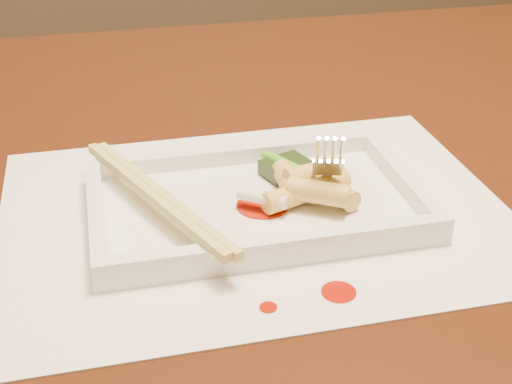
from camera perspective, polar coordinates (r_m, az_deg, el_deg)
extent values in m
cube|color=black|center=(0.64, -4.18, -0.08)|extent=(1.40, 0.90, 0.04)
cube|color=white|center=(0.57, 0.00, -1.64)|extent=(0.40, 0.30, 0.00)
cylinder|color=#A61304|center=(0.49, 6.63, -7.94)|extent=(0.02, 0.02, 0.00)
cylinder|color=#A61304|center=(0.47, 1.00, -9.21)|extent=(0.01, 0.01, 0.00)
cube|color=white|center=(0.57, 0.00, -1.23)|extent=(0.26, 0.16, 0.01)
cube|color=white|center=(0.63, -1.56, 3.02)|extent=(0.26, 0.01, 0.01)
cube|color=white|center=(0.50, 1.95, -4.37)|extent=(0.26, 0.01, 0.01)
cube|color=white|center=(0.55, -12.65, -1.73)|extent=(0.01, 0.14, 0.01)
cube|color=white|center=(0.60, 11.62, 1.09)|extent=(0.01, 0.14, 0.01)
cube|color=black|center=(0.60, 2.36, 1.99)|extent=(0.05, 0.04, 0.01)
cylinder|color=#EAEACC|center=(0.55, 0.54, -0.50)|extent=(0.04, 0.03, 0.01)
cylinder|color=#419718|center=(0.59, 3.55, 1.66)|extent=(0.05, 0.08, 0.01)
cube|color=#CDBE66|center=(0.55, -8.40, -0.29)|extent=(0.09, 0.19, 0.01)
cube|color=#CDBE66|center=(0.55, -7.56, -0.20)|extent=(0.09, 0.19, 0.01)
cylinder|color=#A61304|center=(0.56, 0.54, -1.06)|extent=(0.04, 0.04, 0.00)
cylinder|color=#E1CD69|center=(0.55, 2.67, -0.39)|extent=(0.05, 0.03, 0.02)
cylinder|color=#E1CD69|center=(0.57, 5.63, 0.53)|extent=(0.04, 0.04, 0.02)
cylinder|color=#E1CD69|center=(0.55, 5.00, -0.03)|extent=(0.05, 0.04, 0.02)
cylinder|color=#E1CD69|center=(0.57, 2.65, 0.80)|extent=(0.02, 0.05, 0.02)
cylinder|color=#E1CD69|center=(0.57, 6.19, 0.22)|extent=(0.03, 0.05, 0.02)
cylinder|color=#E1CD69|center=(0.57, 4.34, 1.39)|extent=(0.05, 0.03, 0.02)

